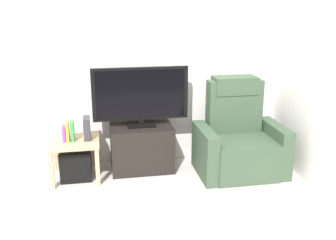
% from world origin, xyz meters
% --- Properties ---
extents(ground_plane, '(6.40, 6.40, 0.00)m').
position_xyz_m(ground_plane, '(0.00, 0.00, 0.00)').
color(ground_plane, '#BCB2AD').
extents(wall_back, '(6.40, 0.06, 2.60)m').
position_xyz_m(wall_back, '(0.00, 1.13, 1.30)').
color(wall_back, silver).
rests_on(wall_back, ground).
extents(wall_side, '(0.06, 4.48, 2.60)m').
position_xyz_m(wall_side, '(1.88, 0.00, 1.30)').
color(wall_side, silver).
rests_on(wall_side, ground).
extents(tv_stand, '(0.72, 0.45, 0.53)m').
position_xyz_m(tv_stand, '(0.10, 0.84, 0.27)').
color(tv_stand, black).
rests_on(tv_stand, ground).
extents(television, '(1.09, 0.20, 0.68)m').
position_xyz_m(television, '(0.10, 0.86, 0.90)').
color(television, black).
rests_on(television, tv_stand).
extents(recliner_armchair, '(0.98, 0.78, 1.08)m').
position_xyz_m(recliner_armchair, '(1.20, 0.61, 0.37)').
color(recliner_armchair, '#384C38').
rests_on(recliner_armchair, ground).
extents(side_table, '(0.54, 0.54, 0.45)m').
position_xyz_m(side_table, '(-0.66, 0.75, 0.38)').
color(side_table, tan).
rests_on(side_table, ground).
extents(subwoofer_box, '(0.34, 0.34, 0.34)m').
position_xyz_m(subwoofer_box, '(-0.66, 0.75, 0.17)').
color(subwoofer_box, black).
rests_on(subwoofer_box, ground).
extents(book_leftmost, '(0.03, 0.11, 0.17)m').
position_xyz_m(book_leftmost, '(-0.76, 0.73, 0.54)').
color(book_leftmost, purple).
rests_on(book_leftmost, side_table).
extents(book_middle, '(0.03, 0.13, 0.22)m').
position_xyz_m(book_middle, '(-0.72, 0.73, 0.56)').
color(book_middle, gold).
rests_on(book_middle, side_table).
extents(book_rightmost, '(0.04, 0.12, 0.22)m').
position_xyz_m(book_rightmost, '(-0.67, 0.73, 0.56)').
color(book_rightmost, '#388C4C').
rests_on(book_rightmost, side_table).
extents(game_console, '(0.07, 0.20, 0.24)m').
position_xyz_m(game_console, '(-0.51, 0.76, 0.57)').
color(game_console, '#333338').
rests_on(game_console, side_table).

